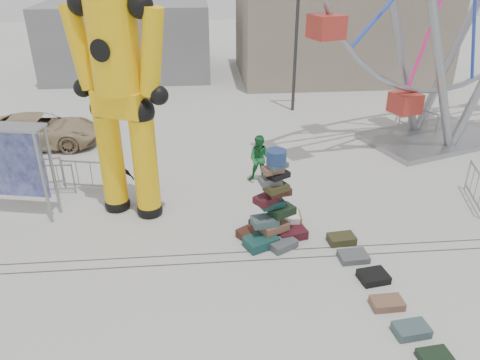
{
  "coord_description": "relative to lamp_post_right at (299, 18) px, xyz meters",
  "views": [
    {
      "loc": [
        -1.68,
        -9.51,
        7.58
      ],
      "look_at": [
        -0.61,
        2.52,
        1.46
      ],
      "focal_mm": 35.0,
      "sensor_mm": 36.0,
      "label": 1
    }
  ],
  "objects": [
    {
      "name": "ground",
      "position": [
        -3.09,
        -13.0,
        -4.48
      ],
      "size": [
        90.0,
        90.0,
        0.0
      ],
      "primitive_type": "plane",
      "color": "#9E9E99",
      "rests_on": "ground"
    },
    {
      "name": "track_line_near",
      "position": [
        -3.09,
        -12.4,
        -4.48
      ],
      "size": [
        40.0,
        0.04,
        0.01
      ],
      "primitive_type": "cube",
      "color": "#47443F",
      "rests_on": "ground"
    },
    {
      "name": "track_line_far",
      "position": [
        -3.09,
        -12.0,
        -4.48
      ],
      "size": [
        40.0,
        0.04,
        0.01
      ],
      "primitive_type": "cube",
      "color": "#47443F",
      "rests_on": "ground"
    },
    {
      "name": "building_right",
      "position": [
        3.91,
        7.0,
        -1.98
      ],
      "size": [
        12.0,
        8.0,
        5.0
      ],
      "primitive_type": "cube",
      "color": "gray",
      "rests_on": "ground"
    },
    {
      "name": "building_left",
      "position": [
        -9.09,
        9.0,
        -2.28
      ],
      "size": [
        10.0,
        8.0,
        4.4
      ],
      "primitive_type": "cube",
      "color": "gray",
      "rests_on": "ground"
    },
    {
      "name": "lamp_post_right",
      "position": [
        0.0,
        0.0,
        0.0
      ],
      "size": [
        1.41,
        0.25,
        8.0
      ],
      "color": "#2D2D30",
      "rests_on": "ground"
    },
    {
      "name": "lamp_post_left",
      "position": [
        -7.0,
        2.0,
        0.0
      ],
      "size": [
        1.41,
        0.25,
        8.0
      ],
      "color": "#2D2D30",
      "rests_on": "ground"
    },
    {
      "name": "suitcase_tower",
      "position": [
        -2.86,
        -11.36,
        -3.71
      ],
      "size": [
        2.1,
        1.83,
        2.75
      ],
      "rotation": [
        0.0,
        0.0,
        0.38
      ],
      "color": "#164441",
      "rests_on": "ground"
    },
    {
      "name": "crash_test_dummy",
      "position": [
        -6.99,
        -9.47,
        -0.38
      ],
      "size": [
        3.03,
        1.7,
        7.78
      ],
      "rotation": [
        0.0,
        0.0,
        -0.4
      ],
      "color": "black",
      "rests_on": "ground"
    },
    {
      "name": "steamer_trunk",
      "position": [
        -2.43,
        -10.85,
        -4.26
      ],
      "size": [
        1.0,
        0.62,
        0.45
      ],
      "primitive_type": "cube",
      "rotation": [
        0.0,
        0.0,
        -0.06
      ],
      "color": "silver",
      "rests_on": "ground"
    },
    {
      "name": "row_case_0",
      "position": [
        -0.93,
        -11.77,
        -4.37
      ],
      "size": [
        0.8,
        0.57,
        0.22
      ],
      "primitive_type": "cube",
      "rotation": [
        0.0,
        0.0,
        0.11
      ],
      "color": "#37361B",
      "rests_on": "ground"
    },
    {
      "name": "row_case_1",
      "position": [
        -0.84,
        -12.58,
        -4.39
      ],
      "size": [
        0.79,
        0.61,
        0.17
      ],
      "primitive_type": "cube",
      "rotation": [
        0.0,
        0.0,
        0.06
      ],
      "color": "#505357",
      "rests_on": "ground"
    },
    {
      "name": "row_case_2",
      "position": [
        -0.6,
        -13.47,
        -4.38
      ],
      "size": [
        0.79,
        0.68,
        0.2
      ],
      "primitive_type": "cube",
      "rotation": [
        0.0,
        0.0,
        0.16
      ],
      "color": "black",
      "rests_on": "ground"
    },
    {
      "name": "row_case_3",
      "position": [
        -0.61,
        -14.43,
        -4.39
      ],
      "size": [
        0.76,
        0.49,
        0.19
      ],
      "primitive_type": "cube",
      "rotation": [
        0.0,
        0.0,
        0.03
      ],
      "color": "brown",
      "rests_on": "ground"
    },
    {
      "name": "row_case_4",
      "position": [
        -0.4,
        -15.31,
        -4.37
      ],
      "size": [
        0.8,
        0.57,
        0.21
      ],
      "primitive_type": "cube",
      "rotation": [
        0.0,
        0.0,
        0.11
      ],
      "color": "#40575B",
      "rests_on": "ground"
    },
    {
      "name": "row_case_5",
      "position": [
        -0.22,
        -16.06,
        -4.4
      ],
      "size": [
        0.7,
        0.55,
        0.16
      ],
      "primitive_type": "cube",
      "rotation": [
        0.0,
        0.0,
        0.09
      ],
      "color": "black",
      "rests_on": "ground"
    },
    {
      "name": "barricade_dummy_a",
      "position": [
        -10.61,
        -7.63,
        -3.93
      ],
      "size": [
        1.99,
        0.39,
        1.1
      ],
      "primitive_type": null,
      "rotation": [
        0.0,
        0.0,
        0.15
      ],
      "color": "gray",
      "rests_on": "ground"
    },
    {
      "name": "barricade_dummy_b",
      "position": [
        -10.09,
        -8.06,
        -3.93
      ],
      "size": [
        2.0,
        0.18,
        1.1
      ],
      "primitive_type": null,
      "rotation": [
        0.0,
        0.0,
        -0.04
      ],
      "color": "gray",
      "rests_on": "ground"
    },
    {
      "name": "barricade_dummy_c",
      "position": [
        -8.53,
        -7.93,
        -3.93
      ],
      "size": [
        1.98,
        0.52,
        1.1
      ],
      "primitive_type": null,
      "rotation": [
        0.0,
        0.0,
        -0.21
      ],
      "color": "gray",
      "rests_on": "ground"
    },
    {
      "name": "barricade_wheel_front",
      "position": [
        3.96,
        -9.96,
        -3.93
      ],
      "size": [
        0.61,
        1.96,
        1.1
      ],
      "primitive_type": null,
      "rotation": [
        0.0,
        0.0,
        1.31
      ],
      "color": "gray",
      "rests_on": "ground"
    },
    {
      "name": "barricade_wheel_back",
      "position": [
        4.91,
        -3.45,
        -3.93
      ],
      "size": [
        0.95,
        1.85,
        1.1
      ],
      "primitive_type": null,
      "rotation": [
        0.0,
        0.0,
        -1.12
      ],
      "color": "gray",
      "rests_on": "ground"
    },
    {
      "name": "pedestrian_red",
      "position": [
        -6.66,
        -9.05,
        -3.63
      ],
      "size": [
        0.74,
        0.71,
        1.71
      ],
      "primitive_type": "imported",
      "rotation": [
        0.0,
        0.0,
        0.69
      ],
      "color": "red",
      "rests_on": "ground"
    },
    {
      "name": "pedestrian_green",
      "position": [
        -2.76,
        -7.77,
        -3.62
      ],
      "size": [
        0.99,
        0.86,
        1.72
      ],
      "primitive_type": "imported",
      "rotation": [
        0.0,
        0.0,
        -0.29
      ],
      "color": "#1A6B32",
      "rests_on": "ground"
    },
    {
      "name": "pedestrian_black",
      "position": [
        -7.46,
        -8.88,
        -3.66
      ],
      "size": [
        0.97,
        0.43,
        1.64
      ],
      "primitive_type": "imported",
      "rotation": [
        0.0,
        0.0,
        3.17
      ],
      "color": "black",
      "rests_on": "ground"
    },
    {
      "name": "parked_suv",
      "position": [
        -11.43,
        -3.69,
        -3.81
      ],
      "size": [
        4.85,
        2.27,
        1.34
      ],
      "primitive_type": "imported",
      "rotation": [
        0.0,
        0.0,
        1.56
      ],
      "color": "tan",
      "rests_on": "ground"
    }
  ]
}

